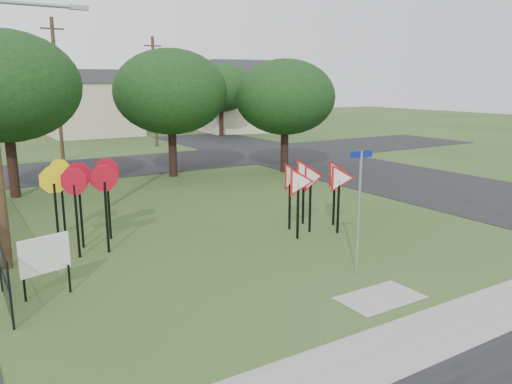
% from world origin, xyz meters
% --- Properties ---
extents(ground, '(140.00, 140.00, 0.00)m').
position_xyz_m(ground, '(0.00, 0.00, 0.00)').
color(ground, '#2C481B').
extents(sidewalk, '(30.00, 1.60, 0.02)m').
position_xyz_m(sidewalk, '(0.00, -4.20, 0.01)').
color(sidewalk, gray).
rests_on(sidewalk, ground).
extents(planting_strip, '(30.00, 0.80, 0.02)m').
position_xyz_m(planting_strip, '(0.00, -5.40, 0.01)').
color(planting_strip, '#2C481B').
rests_on(planting_strip, ground).
extents(street_right, '(8.00, 50.00, 0.02)m').
position_xyz_m(street_right, '(12.00, 10.00, 0.01)').
color(street_right, black).
rests_on(street_right, ground).
extents(street_far, '(60.00, 8.00, 0.02)m').
position_xyz_m(street_far, '(0.00, 20.00, 0.01)').
color(street_far, black).
rests_on(street_far, ground).
extents(curb_pad, '(2.00, 1.20, 0.02)m').
position_xyz_m(curb_pad, '(0.00, -2.40, 0.01)').
color(curb_pad, gray).
rests_on(curb_pad, ground).
extents(street_name_sign, '(0.68, 0.09, 3.32)m').
position_xyz_m(street_name_sign, '(0.63, -0.90, 1.88)').
color(street_name_sign, '#95979D').
rests_on(street_name_sign, ground).
extents(stop_sign_cluster, '(2.50, 2.40, 2.69)m').
position_xyz_m(stop_sign_cluster, '(-5.08, 5.08, 1.98)').
color(stop_sign_cluster, black).
rests_on(stop_sign_cluster, ground).
extents(yield_sign_cluster, '(3.11, 1.90, 2.44)m').
position_xyz_m(yield_sign_cluster, '(2.10, 2.91, 1.79)').
color(yield_sign_cluster, black).
rests_on(yield_sign_cluster, ground).
extents(info_board, '(1.18, 0.34, 1.51)m').
position_xyz_m(info_board, '(-6.69, 1.87, 1.00)').
color(info_board, black).
rests_on(info_board, ground).
extents(far_pole_a, '(1.40, 0.24, 9.00)m').
position_xyz_m(far_pole_a, '(-2.00, 24.00, 4.60)').
color(far_pole_a, '#493622').
rests_on(far_pole_a, ground).
extents(far_pole_b, '(1.40, 0.24, 8.50)m').
position_xyz_m(far_pole_b, '(6.00, 28.00, 4.35)').
color(far_pole_b, '#493622').
rests_on(far_pole_b, ground).
extents(house_mid, '(8.40, 8.40, 6.20)m').
position_xyz_m(house_mid, '(4.00, 40.00, 3.15)').
color(house_mid, beige).
rests_on(house_mid, ground).
extents(house_right, '(8.30, 8.30, 7.20)m').
position_xyz_m(house_right, '(18.00, 36.00, 3.65)').
color(house_right, beige).
rests_on(house_right, ground).
extents(tree_near_left, '(6.40, 6.40, 7.27)m').
position_xyz_m(tree_near_left, '(-6.00, 14.00, 4.86)').
color(tree_near_left, black).
rests_on(tree_near_left, ground).
extents(tree_near_mid, '(6.00, 6.00, 6.80)m').
position_xyz_m(tree_near_mid, '(2.00, 15.00, 4.54)').
color(tree_near_mid, black).
rests_on(tree_near_mid, ground).
extents(tree_near_right, '(5.60, 5.60, 6.33)m').
position_xyz_m(tree_near_right, '(8.00, 13.00, 4.22)').
color(tree_near_right, black).
rests_on(tree_near_right, ground).
extents(tree_far_right, '(6.00, 6.00, 6.80)m').
position_xyz_m(tree_far_right, '(14.00, 32.00, 4.54)').
color(tree_far_right, black).
rests_on(tree_far_right, ground).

